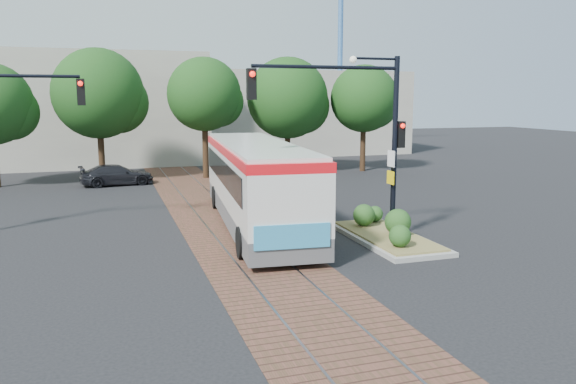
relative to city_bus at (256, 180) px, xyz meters
name	(u,v)px	position (x,y,z in m)	size (l,w,h in m)	color
ground	(244,244)	(-1.11, -2.58, -1.78)	(120.00, 120.00, 0.00)	black
trackbed	(221,220)	(-1.11, 1.42, -1.77)	(3.60, 40.00, 0.02)	brown
tree_row	(198,97)	(0.10, 13.84, 3.07)	(26.40, 5.60, 7.67)	#382314
warehouses	(152,110)	(-1.63, 26.16, 2.03)	(40.00, 13.00, 8.00)	#ADA899
crane	(340,34)	(16.89, 31.42, 9.10)	(8.00, 0.50, 18.00)	#3F72B2
city_bus	(256,180)	(0.00, 0.00, 0.00)	(3.61, 12.12, 3.20)	#4D4D50
traffic_island	(386,230)	(3.71, -3.48, -1.45)	(2.20, 5.20, 1.13)	gray
signal_pole_main	(362,119)	(2.76, -3.39, 2.38)	(5.49, 0.46, 6.00)	black
parked_car	(117,175)	(-4.84, 12.13, -1.20)	(1.62, 3.98, 1.16)	black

